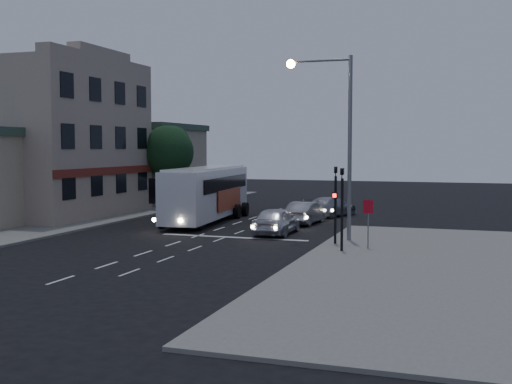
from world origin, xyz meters
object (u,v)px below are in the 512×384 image
(streetlight, at_px, (337,126))
(street_tree, at_px, (167,150))
(tour_bus, at_px, (207,192))
(traffic_signal_main, at_px, (335,195))
(car_sedan_b, at_px, (331,207))
(traffic_signal_side, at_px, (342,199))
(car_sedan_a, at_px, (306,213))
(regulatory_sign, at_px, (368,216))
(car_suv, at_px, (276,221))

(streetlight, relative_size, street_tree, 1.45)
(tour_bus, distance_m, traffic_signal_main, 12.12)
(traffic_signal_main, bearing_deg, tour_bus, 142.85)
(car_sedan_b, bearing_deg, traffic_signal_side, 122.16)
(car_sedan_b, bearing_deg, traffic_signal_main, 121.24)
(car_sedan_b, bearing_deg, car_sedan_a, 101.75)
(tour_bus, xyz_separation_m, car_sedan_b, (6.74, 5.55, -1.20))
(traffic_signal_main, height_order, traffic_signal_side, same)
(tour_bus, height_order, regulatory_sign, tour_bus)
(tour_bus, height_order, traffic_signal_side, traffic_signal_side)
(traffic_signal_main, relative_size, traffic_signal_side, 1.00)
(car_suv, bearing_deg, regulatory_sign, 143.04)
(car_sedan_a, xyz_separation_m, traffic_signal_side, (4.17, -10.07, 1.74))
(car_suv, bearing_deg, traffic_signal_main, 140.83)
(tour_bus, height_order, car_sedan_b, tour_bus)
(street_tree, bearing_deg, tour_bus, -48.40)
(tour_bus, xyz_separation_m, streetlight, (9.39, -5.89, 3.88))
(regulatory_sign, bearing_deg, street_tree, 138.92)
(tour_bus, bearing_deg, street_tree, 126.45)
(car_sedan_a, relative_size, streetlight, 0.46)
(car_sedan_a, bearing_deg, tour_bus, 11.71)
(car_sedan_a, relative_size, street_tree, 0.67)
(car_suv, relative_size, traffic_signal_side, 1.07)
(traffic_signal_main, distance_m, traffic_signal_side, 2.10)
(car_suv, bearing_deg, streetlight, 155.02)
(traffic_signal_main, bearing_deg, street_tree, 137.97)
(car_suv, relative_size, streetlight, 0.49)
(tour_bus, bearing_deg, traffic_signal_side, -47.06)
(regulatory_sign, distance_m, street_tree, 23.40)
(traffic_signal_side, bearing_deg, streetlight, 105.70)
(tour_bus, height_order, car_suv, tour_bus)
(car_sedan_a, relative_size, car_sedan_b, 0.91)
(car_suv, distance_m, streetlight, 6.33)
(car_sedan_b, bearing_deg, street_tree, 12.35)
(tour_bus, height_order, traffic_signal_main, traffic_signal_main)
(car_sedan_b, xyz_separation_m, streetlight, (2.66, -11.44, 5.07))
(traffic_signal_main, bearing_deg, regulatory_sign, -30.84)
(traffic_signal_main, bearing_deg, car_sedan_b, 102.76)
(car_sedan_b, relative_size, traffic_signal_side, 1.11)
(tour_bus, relative_size, traffic_signal_main, 2.77)
(tour_bus, distance_m, car_suv, 7.33)
(streetlight, xyz_separation_m, street_tree, (-15.55, 12.82, -1.23))
(traffic_signal_main, xyz_separation_m, regulatory_sign, (1.70, -1.01, -0.82))
(streetlight, bearing_deg, tour_bus, 147.92)
(tour_bus, bearing_deg, car_sedan_b, 34.34)
(car_sedan_a, distance_m, traffic_signal_side, 11.04)
(traffic_signal_main, height_order, streetlight, streetlight)
(traffic_signal_side, height_order, streetlight, streetlight)
(traffic_signal_side, bearing_deg, car_sedan_a, 112.52)
(car_sedan_b, height_order, traffic_signal_main, traffic_signal_main)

